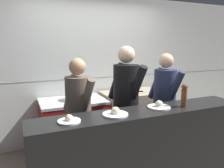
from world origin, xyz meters
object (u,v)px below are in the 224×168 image
Objects in this scene: oven_range at (73,126)px; stock_pot at (77,95)px; plated_dish_main at (69,120)px; plated_dish_appetiser at (115,113)px; pepper_mill at (184,95)px; chef_line at (164,101)px; chef_sous at (126,102)px; chef_head_cook at (79,113)px; chefs_knife at (146,92)px; plated_dish_dessert at (159,106)px.

stock_pot is at bearing -21.35° from oven_range.
oven_range is at bearing 75.60° from plated_dish_main.
plated_dish_appetiser is 0.91m from pepper_mill.
chef_line reaches higher than pepper_mill.
chef_sous is at bearing 172.03° from chef_line.
chef_head_cook is (-0.26, 0.56, -0.14)m from plated_dish_appetiser.
plated_dish_main is 0.14× the size of chef_head_cook.
chef_sous reaches higher than oven_range.
oven_range is 0.87m from chef_head_cook.
chefs_knife is at bearing 26.86° from chef_sous.
chef_head_cook is 0.98× the size of chef_line.
oven_range is 1.08m from chef_sous.
plated_dish_dessert reaches higher than chefs_knife.
stock_pot is at bearing 140.42° from chef_line.
oven_range is at bearing 65.57° from chef_head_cook.
plated_dish_main reaches higher than oven_range.
chef_sous is (-0.18, 0.51, -0.06)m from plated_dish_dessert.
plated_dish_appetiser reaches higher than chefs_knife.
chef_sous is at bearing -17.37° from chef_head_cook.
chefs_knife is at bearing 7.50° from chef_head_cook.
chefs_knife reaches higher than oven_range.
pepper_mill reaches higher than stock_pot.
oven_range is at bearing 113.37° from chef_sous.
chef_line is at bearing -31.54° from stock_pot.
chefs_knife is at bearing -4.01° from oven_range.
chef_sous is at bearing 53.57° from plated_dish_appetiser.
chefs_knife is 0.24× the size of chef_head_cook.
chefs_knife is 0.22× the size of chef_sous.
plated_dish_main is 0.64m from chef_head_cook.
pepper_mill is at bearing -0.95° from plated_dish_main.
pepper_mill is at bearing -2.41° from plated_dish_appetiser.
chef_line is (-0.08, -0.65, -0.01)m from chefs_knife.
chef_sous is (0.91, 0.57, -0.05)m from plated_dish_main.
stock_pot is at bearing 110.91° from chef_sous.
oven_range is 0.59× the size of chef_sous.
chef_head_cook is (-1.41, -0.65, -0.03)m from chefs_knife.
oven_range is at bearing 97.41° from plated_dish_appetiser.
pepper_mill is 0.17× the size of chef_sous.
chef_head_cook is at bearing -102.86° from stock_pot.
chef_head_cook is at bearing 171.91° from chef_line.
plated_dish_appetiser is 1.02× the size of plated_dish_dessert.
plated_dish_main is 1.67m from chef_line.
stock_pot is 1.13× the size of plated_dish_appetiser.
pepper_mill is at bearing -101.19° from chefs_knife.
oven_range is at bearing 121.34° from plated_dish_dessert.
chef_head_cook is at bearing 152.85° from pepper_mill.
pepper_mill reaches higher than plated_dish_dessert.
oven_range is at bearing 175.99° from chefs_knife.
chefs_knife is at bearing 46.47° from plated_dish_appetiser.
chef_sous is 1.07× the size of chef_line.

